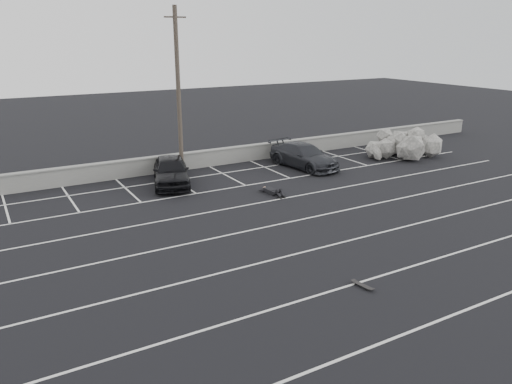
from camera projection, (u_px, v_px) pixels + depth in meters
ground at (331, 245)px, 20.03m from camera, size 120.00×120.00×0.00m
seawall at (194, 160)px, 31.45m from camera, size 50.00×0.45×1.06m
stall_lines at (272, 213)px, 23.63m from camera, size 36.00×20.05×0.01m
car_left at (171, 171)px, 27.88m from camera, size 3.30×5.13×1.63m
car_right at (304, 156)px, 31.60m from camera, size 2.78×5.40×1.50m
utility_pole at (178, 92)px, 28.95m from camera, size 1.29×0.26×9.66m
trash_bin at (299, 149)px, 34.69m from camera, size 0.60×0.60×0.90m
riprap_pile at (406, 147)px, 34.57m from camera, size 6.03×4.73×1.59m
person at (270, 189)px, 26.59m from camera, size 1.17×2.39×0.46m
skateboard at (363, 285)px, 16.67m from camera, size 0.30×0.75×0.09m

